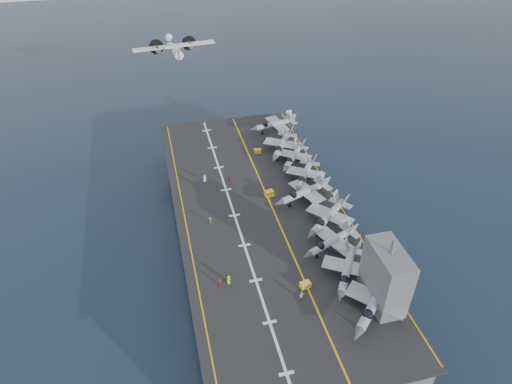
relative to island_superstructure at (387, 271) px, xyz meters
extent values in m
plane|color=#142135|center=(-15.00, 30.00, -17.90)|extent=(500.00, 500.00, 0.00)
cube|color=#56595E|center=(-15.00, 30.00, -12.90)|extent=(36.00, 90.00, 10.00)
cube|color=black|center=(-15.00, 30.00, -7.70)|extent=(38.00, 92.00, 0.40)
cube|color=gold|center=(-12.00, 30.00, -7.48)|extent=(0.35, 90.00, 0.02)
cube|color=silver|center=(-21.00, 30.00, -7.48)|extent=(0.50, 90.00, 0.02)
cube|color=gold|center=(-32.00, 30.00, -7.48)|extent=(0.25, 90.00, 0.02)
cube|color=gold|center=(3.50, 30.00, -7.48)|extent=(0.25, 90.00, 0.02)
imported|color=gold|center=(-26.17, 10.56, -6.50)|extent=(1.42, 1.40, 2.00)
imported|color=#B21919|center=(-27.86, 10.35, -6.57)|extent=(0.76, 1.13, 1.87)
imported|color=#1F8C33|center=(-26.51, 11.41, -6.68)|extent=(0.75, 1.04, 1.65)
imported|color=green|center=(-26.72, 28.50, -6.60)|extent=(1.13, 1.29, 1.80)
imported|color=#B0160E|center=(-19.66, 42.35, -6.58)|extent=(1.30, 1.09, 1.84)
imported|color=silver|center=(-25.46, 44.53, -6.49)|extent=(1.46, 1.32, 2.03)
imported|color=silver|center=(-13.95, 3.64, -6.57)|extent=(1.28, 1.03, 1.85)
camera|label=1|loc=(-35.35, -47.81, 58.57)|focal=32.00mm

